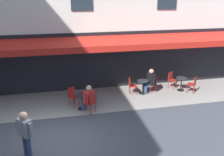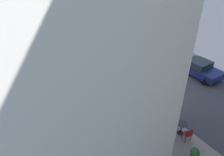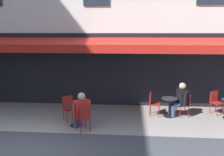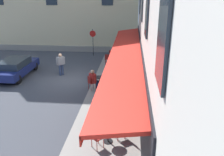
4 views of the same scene
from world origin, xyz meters
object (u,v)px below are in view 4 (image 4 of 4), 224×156
cafe_chair_red_corner_left (116,100)px  parked_car_navy (16,67)px  cafe_chair_red_kerbside (91,82)px  cafe_table_near_entrance (108,132)px  cafe_chair_red_by_window (121,127)px  seated_patron_in_red (94,79)px  walking_pedestrian_in_grey (61,63)px  potted_plant_mid_terrace (131,57)px  cafe_chair_red_facing_street (111,55)px  no_parking_sign (93,37)px  potted_plant_by_steps (128,53)px  cafe_table_streetside (99,81)px  potted_plant_under_sign (129,63)px  cafe_chair_red_under_awning (96,137)px  seated_companion_in_black (114,106)px  cafe_chair_red_near_door (114,111)px  cafe_table_far_end (108,57)px  potted_plant_entrance_right (125,50)px  cafe_table_mid_terrace (113,106)px  potted_plant_entrance_left (119,53)px  cafe_chair_red_corner_right (108,78)px  cafe_chair_red_back_row (107,58)px

cafe_chair_red_corner_left → parked_car_navy: bearing=60.5°
cafe_chair_red_kerbside → cafe_table_near_entrance: bearing=-162.7°
cafe_chair_red_by_window → seated_patron_in_red: size_ratio=0.69×
walking_pedestrian_in_grey → potted_plant_mid_terrace: (4.08, -5.21, -0.60)m
cafe_chair_red_corner_left → cafe_chair_red_facing_street: same height
no_parking_sign → potted_plant_by_steps: no_parking_sign is taller
cafe_table_streetside → potted_plant_under_sign: potted_plant_under_sign is taller
cafe_chair_red_under_awning → cafe_chair_red_kerbside: same height
seated_companion_in_black → potted_plant_under_sign: 8.35m
potted_plant_by_steps → potted_plant_mid_terrace: bearing=-167.8°
cafe_chair_red_near_door → cafe_table_far_end: cafe_chair_red_near_door is taller
walking_pedestrian_in_grey → potted_plant_entrance_right: size_ratio=2.21×
cafe_table_mid_terrace → cafe_table_streetside: size_ratio=1.00×
seated_patron_in_red → potted_plant_under_sign: seated_patron_in_red is taller
seated_companion_in_black → potted_plant_entrance_left: bearing=2.2°
cafe_table_far_end → seated_companion_in_black: size_ratio=0.56×
potted_plant_entrance_left → cafe_chair_red_corner_right: bearing=177.4°
cafe_chair_red_by_window → cafe_table_far_end: bearing=8.9°
cafe_table_streetside → potted_plant_entrance_right: 8.73m
cafe_chair_red_facing_street → no_parking_sign: (1.49, 1.85, 1.25)m
seated_patron_in_red → potted_plant_by_steps: seated_patron_in_red is taller
cafe_chair_red_back_row → seated_patron_in_red: seated_patron_in_red is taller
seated_patron_in_red → parked_car_navy: (1.81, 6.08, 0.01)m
cafe_table_far_end → cafe_chair_red_near_door: bearing=-172.3°
cafe_chair_red_corner_left → potted_plant_entrance_right: bearing=-0.7°
no_parking_sign → walking_pedestrian_in_grey: bearing=165.4°
cafe_chair_red_corner_right → cafe_chair_red_back_row: bearing=6.5°
potted_plant_entrance_right → cafe_table_far_end: bearing=153.5°
cafe_chair_red_back_row → potted_plant_entrance_right: 3.82m
cafe_table_mid_terrace → cafe_chair_red_back_row: (8.50, 1.20, 0.06)m
cafe_table_mid_terrace → cafe_chair_red_corner_left: (0.62, -0.10, 0.06)m
cafe_chair_red_near_door → cafe_chair_red_by_window: bearing=-162.8°
cafe_table_mid_terrace → cafe_chair_red_near_door: bearing=-169.8°
cafe_table_streetside → cafe_table_far_end: size_ratio=1.00×
no_parking_sign → potted_plant_by_steps: size_ratio=3.48×
cafe_table_far_end → potted_plant_entrance_right: bearing=-26.5°
cafe_chair_red_facing_street → potted_plant_entrance_left: bearing=-33.6°
no_parking_sign → parked_car_navy: bearing=143.1°
cafe_chair_red_back_row → potted_plant_under_sign: 1.96m
cafe_chair_red_facing_street → cafe_chair_red_by_window: bearing=-172.5°
cafe_chair_red_under_awning → potted_plant_mid_terrace: size_ratio=1.19×
cafe_chair_red_under_awning → cafe_chair_red_back_row: bearing=3.8°
cafe_table_mid_terrace → cafe_table_streetside: 3.61m
cafe_table_mid_terrace → walking_pedestrian_in_grey: walking_pedestrian_in_grey is taller
cafe_chair_red_kerbside → cafe_chair_red_facing_street: size_ratio=1.00×
cafe_chair_red_near_door → cafe_chair_red_kerbside: bearing=26.1°
cafe_chair_red_facing_street → potted_plant_under_sign: size_ratio=1.16×
potted_plant_entrance_right → potted_plant_entrance_left: size_ratio=0.99×
cafe_chair_red_under_awning → cafe_chair_red_back_row: (11.20, 0.75, 0.00)m
cafe_chair_red_back_row → potted_plant_entrance_right: size_ratio=1.20×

